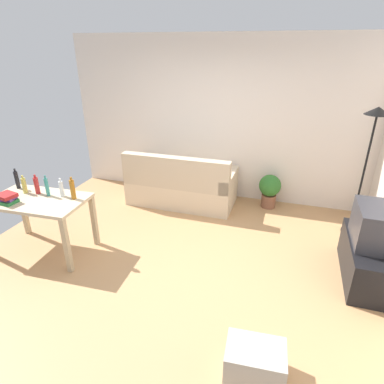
{
  "coord_description": "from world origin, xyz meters",
  "views": [
    {
      "loc": [
        1.27,
        -3.2,
        2.51
      ],
      "look_at": [
        0.1,
        0.5,
        0.75
      ],
      "focal_mm": 30.4,
      "sensor_mm": 36.0,
      "label": 1
    }
  ],
  "objects_px": {
    "bottle_squat": "(24,185)",
    "bottle_tall": "(47,187)",
    "tv": "(375,226)",
    "torchiere_lamp": "(372,138)",
    "tv_stand": "(365,260)",
    "book_stack": "(7,198)",
    "desk": "(39,207)",
    "storage_box": "(255,362)",
    "bottle_amber": "(73,189)",
    "couch": "(181,187)",
    "bottle_dark": "(17,180)",
    "potted_plant": "(270,189)",
    "bottle_red": "(37,185)",
    "bottle_clear": "(61,189)"
  },
  "relations": [
    {
      "from": "bottle_squat",
      "to": "bottle_tall",
      "type": "bearing_deg",
      "value": 3.56
    },
    {
      "from": "tv",
      "to": "torchiere_lamp",
      "type": "distance_m",
      "value": 1.29
    },
    {
      "from": "tv_stand",
      "to": "book_stack",
      "type": "relative_size",
      "value": 4.47
    },
    {
      "from": "desk",
      "to": "book_stack",
      "type": "bearing_deg",
      "value": -144.51
    },
    {
      "from": "storage_box",
      "to": "bottle_amber",
      "type": "distance_m",
      "value": 2.79
    },
    {
      "from": "tv",
      "to": "bottle_amber",
      "type": "xyz_separation_m",
      "value": [
        -3.49,
        -0.51,
        0.19
      ]
    },
    {
      "from": "couch",
      "to": "bottle_dark",
      "type": "height_order",
      "value": "bottle_dark"
    },
    {
      "from": "tv",
      "to": "book_stack",
      "type": "bearing_deg",
      "value": 101.54
    },
    {
      "from": "book_stack",
      "to": "bottle_tall",
      "type": "bearing_deg",
      "value": 45.44
    },
    {
      "from": "tv_stand",
      "to": "potted_plant",
      "type": "xyz_separation_m",
      "value": [
        -1.24,
        1.55,
        0.09
      ]
    },
    {
      "from": "tv_stand",
      "to": "book_stack",
      "type": "height_order",
      "value": "book_stack"
    },
    {
      "from": "tv",
      "to": "storage_box",
      "type": "xyz_separation_m",
      "value": [
        -1.05,
        -1.64,
        -0.55
      ]
    },
    {
      "from": "desk",
      "to": "bottle_red",
      "type": "relative_size",
      "value": 4.76
    },
    {
      "from": "storage_box",
      "to": "couch",
      "type": "bearing_deg",
      "value": 119.77
    },
    {
      "from": "bottle_clear",
      "to": "torchiere_lamp",
      "type": "bearing_deg",
      "value": 23.13
    },
    {
      "from": "bottle_amber",
      "to": "potted_plant",
      "type": "bearing_deg",
      "value": 42.51
    },
    {
      "from": "bottle_squat",
      "to": "bottle_tall",
      "type": "relative_size",
      "value": 0.88
    },
    {
      "from": "torchiere_lamp",
      "to": "bottle_dark",
      "type": "xyz_separation_m",
      "value": [
        -4.4,
        -1.53,
        -0.53
      ]
    },
    {
      "from": "storage_box",
      "to": "bottle_red",
      "type": "height_order",
      "value": "bottle_red"
    },
    {
      "from": "potted_plant",
      "to": "bottle_red",
      "type": "distance_m",
      "value": 3.51
    },
    {
      "from": "desk",
      "to": "bottle_squat",
      "type": "distance_m",
      "value": 0.36
    },
    {
      "from": "couch",
      "to": "book_stack",
      "type": "xyz_separation_m",
      "value": [
        -1.49,
        -2.09,
        0.51
      ]
    },
    {
      "from": "potted_plant",
      "to": "bottle_dark",
      "type": "relative_size",
      "value": 2.06
    },
    {
      "from": "potted_plant",
      "to": "bottle_tall",
      "type": "relative_size",
      "value": 2.09
    },
    {
      "from": "storage_box",
      "to": "bottle_clear",
      "type": "xyz_separation_m",
      "value": [
        -2.62,
        1.15,
        0.72
      ]
    },
    {
      "from": "tv_stand",
      "to": "storage_box",
      "type": "height_order",
      "value": "tv_stand"
    },
    {
      "from": "tv",
      "to": "storage_box",
      "type": "relative_size",
      "value": 1.25
    },
    {
      "from": "bottle_squat",
      "to": "bottle_clear",
      "type": "height_order",
      "value": "bottle_clear"
    },
    {
      "from": "storage_box",
      "to": "desk",
      "type": "bearing_deg",
      "value": 161.05
    },
    {
      "from": "bottle_squat",
      "to": "book_stack",
      "type": "height_order",
      "value": "bottle_squat"
    },
    {
      "from": "tv_stand",
      "to": "storage_box",
      "type": "distance_m",
      "value": 1.95
    },
    {
      "from": "potted_plant",
      "to": "bottle_tall",
      "type": "height_order",
      "value": "bottle_tall"
    },
    {
      "from": "couch",
      "to": "bottle_red",
      "type": "relative_size",
      "value": 6.88
    },
    {
      "from": "torchiere_lamp",
      "to": "storage_box",
      "type": "height_order",
      "value": "torchiere_lamp"
    },
    {
      "from": "tv_stand",
      "to": "bottle_clear",
      "type": "height_order",
      "value": "bottle_clear"
    },
    {
      "from": "bottle_squat",
      "to": "bottle_red",
      "type": "distance_m",
      "value": 0.17
    },
    {
      "from": "tv",
      "to": "bottle_dark",
      "type": "relative_size",
      "value": 2.17
    },
    {
      "from": "tv",
      "to": "potted_plant",
      "type": "height_order",
      "value": "tv"
    },
    {
      "from": "tv",
      "to": "bottle_clear",
      "type": "relative_size",
      "value": 2.46
    },
    {
      "from": "potted_plant",
      "to": "bottle_squat",
      "type": "height_order",
      "value": "bottle_squat"
    },
    {
      "from": "bottle_amber",
      "to": "torchiere_lamp",
      "type": "bearing_deg",
      "value": 24.49
    },
    {
      "from": "tv_stand",
      "to": "bottle_red",
      "type": "distance_m",
      "value": 4.11
    },
    {
      "from": "bottle_dark",
      "to": "bottle_tall",
      "type": "bearing_deg",
      "value": -7.87
    },
    {
      "from": "bottle_dark",
      "to": "torchiere_lamp",
      "type": "bearing_deg",
      "value": 19.14
    },
    {
      "from": "tv",
      "to": "desk",
      "type": "xyz_separation_m",
      "value": [
        -3.93,
        -0.65,
        -0.05
      ]
    },
    {
      "from": "storage_box",
      "to": "bottle_dark",
      "type": "distance_m",
      "value": 3.63
    },
    {
      "from": "bottle_amber",
      "to": "book_stack",
      "type": "height_order",
      "value": "bottle_amber"
    },
    {
      "from": "bottle_clear",
      "to": "book_stack",
      "type": "xyz_separation_m",
      "value": [
        -0.51,
        -0.36,
        -0.05
      ]
    },
    {
      "from": "tv",
      "to": "bottle_red",
      "type": "relative_size",
      "value": 2.32
    },
    {
      "from": "bottle_squat",
      "to": "book_stack",
      "type": "distance_m",
      "value": 0.31
    }
  ]
}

